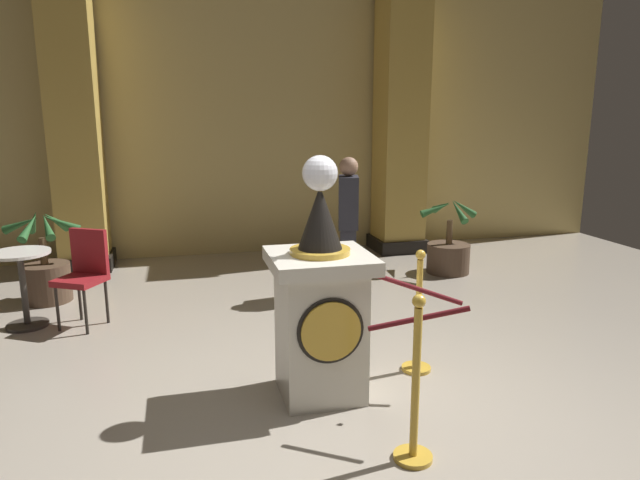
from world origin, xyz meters
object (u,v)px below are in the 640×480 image
object	(u,v)px
cafe_chair_red	(85,269)
bystander_guest	(348,223)
potted_palm_left	(46,272)
cafe_table	(22,279)
potted_palm_right	(448,252)
stanchion_near	(415,404)
stanchion_far	(418,329)
pedestal_clock	(320,306)

from	to	relation	value
cafe_chair_red	bystander_guest	bearing A→B (deg)	6.39
potted_palm_left	cafe_chair_red	bearing A→B (deg)	-58.02
cafe_table	potted_palm_right	bearing A→B (deg)	9.14
stanchion_near	stanchion_far	size ratio (longest dim) A/B	1.03
cafe_table	cafe_chair_red	size ratio (longest dim) A/B	0.80
stanchion_far	potted_palm_right	bearing A→B (deg)	58.69
bystander_guest	cafe_table	world-z (taller)	bystander_guest
cafe_chair_red	potted_palm_right	bearing A→B (deg)	11.40
pedestal_clock	cafe_table	bearing A→B (deg)	140.38
potted_palm_right	cafe_table	bearing A→B (deg)	-170.86
stanchion_far	cafe_chair_red	world-z (taller)	stanchion_far
pedestal_clock	stanchion_far	world-z (taller)	pedestal_clock
stanchion_far	bystander_guest	bearing A→B (deg)	88.77
potted_palm_left	bystander_guest	bearing A→B (deg)	-9.62
stanchion_far	potted_palm_right	distance (m)	3.13
stanchion_far	stanchion_near	bearing A→B (deg)	-114.59
stanchion_far	cafe_table	size ratio (longest dim) A/B	1.33
stanchion_near	cafe_chair_red	world-z (taller)	stanchion_near
cafe_table	stanchion_far	bearing A→B (deg)	-29.12
pedestal_clock	bystander_guest	xyz separation A→B (m)	(0.91, 2.29, 0.16)
potted_palm_left	bystander_guest	world-z (taller)	bystander_guest
pedestal_clock	potted_palm_right	size ratio (longest dim) A/B	1.75
potted_palm_right	stanchion_far	bearing A→B (deg)	-121.31
pedestal_clock	bystander_guest	size ratio (longest dim) A/B	1.11
bystander_guest	cafe_chair_red	size ratio (longest dim) A/B	1.67
pedestal_clock	cafe_chair_red	distance (m)	2.74
potted_palm_left	cafe_table	xyz separation A→B (m)	(-0.04, -0.80, 0.15)
bystander_guest	cafe_chair_red	xyz separation A→B (m)	(-2.81, -0.31, -0.27)
stanchion_far	bystander_guest	size ratio (longest dim) A/B	0.64
potted_palm_left	bystander_guest	xyz separation A→B (m)	(3.36, -0.57, 0.51)
stanchion_near	stanchion_far	world-z (taller)	stanchion_near
pedestal_clock	potted_palm_right	bearing A→B (deg)	48.97
stanchion_far	cafe_chair_red	xyz separation A→B (m)	(-2.77, 1.78, 0.22)
stanchion_far	potted_palm_right	xyz separation A→B (m)	(1.62, 2.67, -0.08)
stanchion_near	cafe_table	world-z (taller)	stanchion_near
pedestal_clock	cafe_chair_red	bearing A→B (deg)	133.89
potted_palm_left	bystander_guest	distance (m)	3.45
stanchion_near	bystander_guest	size ratio (longest dim) A/B	0.66
stanchion_far	cafe_chair_red	distance (m)	3.30
potted_palm_left	cafe_table	world-z (taller)	potted_palm_left
stanchion_far	bystander_guest	world-z (taller)	bystander_guest
stanchion_far	cafe_chair_red	size ratio (longest dim) A/B	1.06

